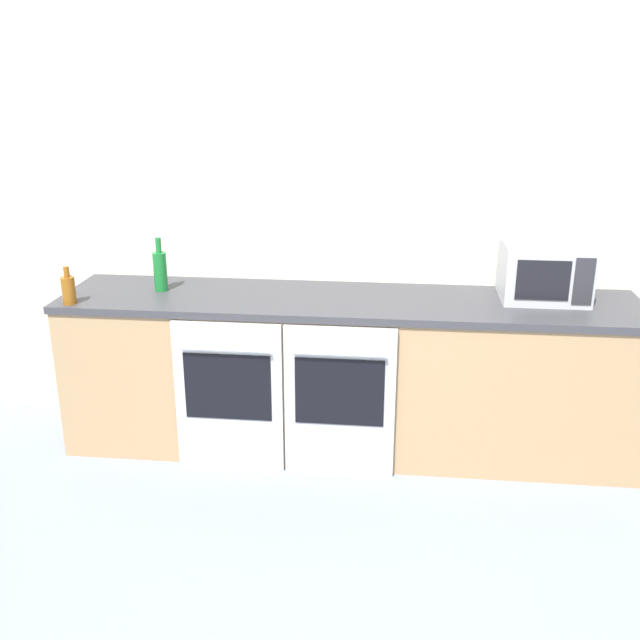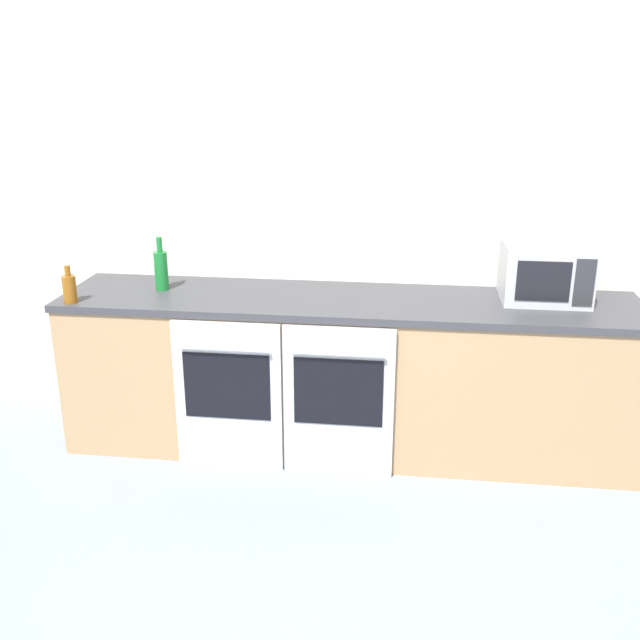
{
  "view_description": "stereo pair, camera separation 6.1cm",
  "coord_description": "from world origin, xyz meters",
  "px_view_note": "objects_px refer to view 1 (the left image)",
  "views": [
    {
      "loc": [
        0.25,
        -1.85,
        2.05
      ],
      "look_at": [
        -0.16,
        1.87,
        0.76
      ],
      "focal_mm": 40.0,
      "sensor_mm": 36.0,
      "label": 1
    },
    {
      "loc": [
        0.31,
        -1.84,
        2.05
      ],
      "look_at": [
        -0.16,
        1.87,
        0.76
      ],
      "focal_mm": 40.0,
      "sensor_mm": 36.0,
      "label": 2
    }
  ],
  "objects_px": {
    "oven_right": "(339,401)",
    "microwave": "(544,271)",
    "bottle_green": "(160,270)",
    "bottle_amber": "(68,289)",
    "oven_left": "(229,396)"
  },
  "relations": [
    {
      "from": "microwave",
      "to": "bottle_green",
      "type": "relative_size",
      "value": 1.49
    },
    {
      "from": "oven_left",
      "to": "bottle_green",
      "type": "xyz_separation_m",
      "value": [
        -0.46,
        0.37,
        0.58
      ]
    },
    {
      "from": "oven_right",
      "to": "microwave",
      "type": "xyz_separation_m",
      "value": [
        1.07,
        0.44,
        0.62
      ]
    },
    {
      "from": "microwave",
      "to": "oven_left",
      "type": "bearing_deg",
      "value": -165.0
    },
    {
      "from": "oven_left",
      "to": "bottle_amber",
      "type": "distance_m",
      "value": 1.02
    },
    {
      "from": "oven_left",
      "to": "bottle_amber",
      "type": "relative_size",
      "value": 4.11
    },
    {
      "from": "bottle_green",
      "to": "oven_right",
      "type": "bearing_deg",
      "value": -19.62
    },
    {
      "from": "oven_right",
      "to": "bottle_amber",
      "type": "height_order",
      "value": "bottle_amber"
    },
    {
      "from": "oven_left",
      "to": "microwave",
      "type": "distance_m",
      "value": 1.82
    },
    {
      "from": "oven_right",
      "to": "oven_left",
      "type": "bearing_deg",
      "value": 180.0
    },
    {
      "from": "oven_right",
      "to": "microwave",
      "type": "distance_m",
      "value": 1.31
    },
    {
      "from": "oven_right",
      "to": "bottle_amber",
      "type": "bearing_deg",
      "value": 176.96
    },
    {
      "from": "bottle_green",
      "to": "bottle_amber",
      "type": "xyz_separation_m",
      "value": [
        -0.41,
        -0.3,
        -0.04
      ]
    },
    {
      "from": "oven_right",
      "to": "bottle_green",
      "type": "bearing_deg",
      "value": 160.38
    },
    {
      "from": "oven_right",
      "to": "bottle_green",
      "type": "height_order",
      "value": "bottle_green"
    }
  ]
}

